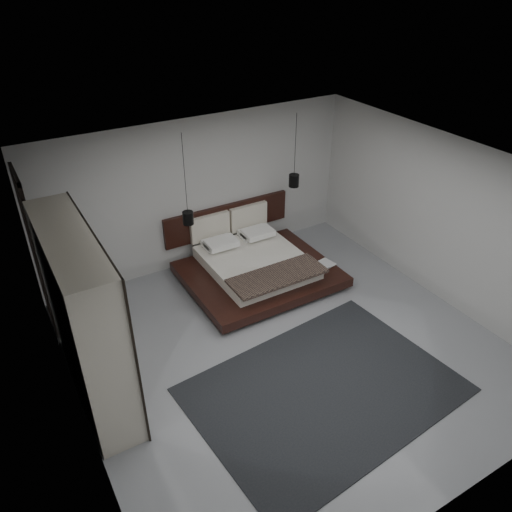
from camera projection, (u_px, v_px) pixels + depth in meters
floor at (287, 347)px, 7.63m from camera, size 6.00×6.00×0.00m
ceiling at (295, 176)px, 6.16m from camera, size 6.00×6.00×0.00m
wall_back at (199, 193)px, 9.10m from camera, size 6.00×0.00×6.00m
wall_front at (468, 422)px, 4.69m from camera, size 6.00×0.00×6.00m
wall_left at (69, 345)px, 5.60m from camera, size 0.00×6.00×6.00m
wall_right at (443, 220)px, 8.19m from camera, size 0.00×6.00×6.00m
lattice_screen at (36, 254)px, 7.47m from camera, size 0.05×0.90×2.60m
bed at (255, 264)px, 9.12m from camera, size 2.61×2.32×1.05m
book_lower at (322, 265)px, 9.13m from camera, size 0.27×0.33×0.03m
book_upper at (323, 265)px, 9.09m from camera, size 0.20×0.27×0.02m
pendant_left at (188, 218)px, 8.39m from camera, size 0.18×0.18×1.58m
pendant_right at (294, 180)px, 9.20m from camera, size 0.19×0.19×1.37m
wardrobe at (84, 318)px, 6.31m from camera, size 0.58×2.46×2.41m
rug at (324, 389)px, 6.88m from camera, size 3.74×2.82×0.02m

